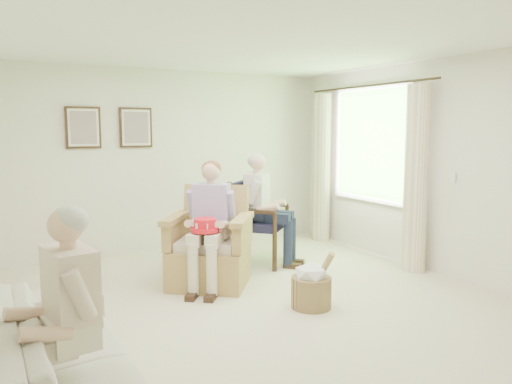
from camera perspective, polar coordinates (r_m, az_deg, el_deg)
floor at (r=5.11m, az=0.33°, el=-12.98°), size 5.50×5.50×0.00m
back_wall at (r=7.33m, az=-10.12°, el=3.50°), size 5.00×0.04×2.60m
right_wall at (r=6.40m, az=20.35°, el=2.63°), size 0.04×5.50×2.60m
ceiling at (r=4.86m, az=0.36°, el=17.14°), size 5.00×5.50×0.02m
window at (r=7.21m, az=13.04°, el=5.63°), size 0.13×2.50×1.63m
curtain_left at (r=6.44m, az=17.82°, el=1.42°), size 0.34×0.34×2.30m
curtain_right at (r=7.91m, az=7.50°, el=2.73°), size 0.34×0.34×2.30m
framed_print_left at (r=7.00m, az=-19.13°, el=6.97°), size 0.45×0.05×0.55m
framed_print_right at (r=7.15m, az=-13.56°, el=7.17°), size 0.45×0.05×0.55m
wicker_armchair at (r=5.75m, az=-5.49°, el=-7.01°), size 0.87×0.86×1.11m
wood_armchair at (r=6.62m, az=-0.03°, el=-3.01°), size 0.69×0.65×1.07m
sofa at (r=3.54m, az=-21.04°, el=-17.41°), size 2.17×0.85×0.63m
person_wicker at (r=5.52m, az=-4.95°, el=-2.67°), size 0.40×0.62×1.38m
person_dark at (r=6.43m, az=0.73°, el=-0.99°), size 0.40×0.63×1.42m
person_sofa at (r=3.23m, az=-20.97°, el=-11.83°), size 0.42×0.62×1.28m
red_hat at (r=5.34m, az=-5.84°, el=-3.90°), size 0.30×0.30×0.14m
hatbox at (r=5.05m, az=6.37°, el=-10.52°), size 0.43×0.43×0.59m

